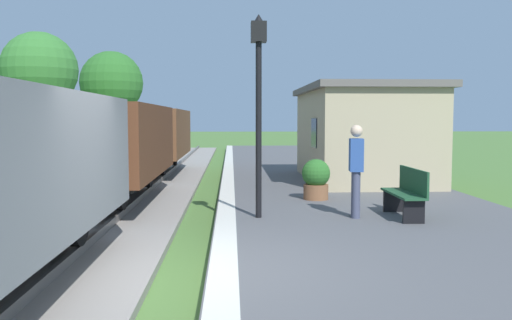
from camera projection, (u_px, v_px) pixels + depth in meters
The scene contains 12 objects.
ground_plane at pixel (190, 291), 6.46m from camera, with size 160.00×160.00×0.00m, color #517A38.
platform_slab at pixel (451, 278), 6.60m from camera, with size 6.00×60.00×0.25m, color #565659.
platform_edge_stripe at pixel (223, 270), 6.46m from camera, with size 0.36×60.00×0.01m, color silver.
rail_near at pixel (48, 278), 6.37m from camera, with size 0.07×60.00×0.14m, color slate.
freight_train at pixel (105, 148), 12.35m from camera, with size 2.50×19.40×2.12m.
station_hut at pixel (362, 133), 15.99m from camera, with size 3.50×5.80×2.78m.
bench_near_hut at pixel (407, 192), 9.91m from camera, with size 0.42×1.50×0.91m.
person_waiting at pixel (356, 167), 9.86m from camera, with size 0.29×0.41×1.71m.
potted_planter at pixel (316, 179), 12.12m from camera, with size 0.64×0.64×0.92m.
lamp_post_near at pixel (259, 78), 9.73m from camera, with size 0.28×0.28×3.70m.
tree_field_left at pixel (39, 70), 25.41m from camera, with size 3.56×3.56×6.16m.
tree_field_distant at pixel (112, 83), 31.79m from camera, with size 3.69×3.69×6.05m.
Camera 1 is at (0.50, -6.35, 2.07)m, focal length 37.71 mm.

